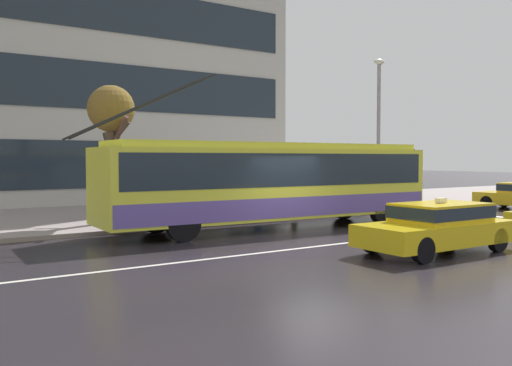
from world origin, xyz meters
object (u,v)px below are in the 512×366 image
trolleybus (274,182)px  pedestrian_approaching_curb (293,173)px  pedestrian_at_shelter (261,174)px  pedestrian_walking_past (164,177)px  bus_shelter (196,169)px  street_lamp (379,121)px  taxi_oncoming_near (438,225)px  street_tree_bare (111,115)px

trolleybus → pedestrian_approaching_curb: trolleybus is taller
trolleybus → pedestrian_at_shelter: (1.63, 3.19, 0.14)m
pedestrian_approaching_curb → pedestrian_walking_past: bearing=-173.8°
pedestrian_at_shelter → pedestrian_approaching_curb: bearing=-7.4°
pedestrian_approaching_curb → bus_shelter: bearing=169.7°
street_lamp → pedestrian_approaching_curb: bearing=168.1°
taxi_oncoming_near → pedestrian_at_shelter: size_ratio=2.14×
trolleybus → taxi_oncoming_near: bearing=-83.3°
trolleybus → bus_shelter: bearing=105.6°
taxi_oncoming_near → street_lamp: (6.55, 8.30, 3.39)m
pedestrian_approaching_curb → trolleybus: bearing=-136.1°
pedestrian_at_shelter → street_tree_bare: (-6.02, 0.51, 2.17)m
pedestrian_at_shelter → pedestrian_walking_past: bearing=-169.5°
trolleybus → street_tree_bare: size_ratio=2.67×
bus_shelter → pedestrian_walking_past: 2.45m
trolleybus → pedestrian_approaching_curb: size_ratio=6.40×
pedestrian_approaching_curb → pedestrian_walking_past: size_ratio=1.02×
pedestrian_at_shelter → taxi_oncoming_near: bearing=-95.5°
pedestrian_at_shelter → street_tree_bare: bearing=175.2°
taxi_oncoming_near → pedestrian_walking_past: pedestrian_walking_past is taller
pedestrian_walking_past → taxi_oncoming_near: bearing=-66.2°
pedestrian_walking_past → street_lamp: bearing=-1.2°
pedestrian_walking_past → street_tree_bare: (-1.36, 1.37, 2.18)m
pedestrian_approaching_curb → street_lamp: size_ratio=0.30×
pedestrian_approaching_curb → street_lamp: (4.16, -0.88, 2.30)m
taxi_oncoming_near → pedestrian_approaching_curb: pedestrian_approaching_curb is taller
pedestrian_walking_past → bus_shelter: bearing=35.6°
trolleybus → street_lamp: size_ratio=1.93×
pedestrian_at_shelter → pedestrian_approaching_curb: size_ratio=1.01×
trolleybus → street_tree_bare: 6.19m
bus_shelter → street_tree_bare: bearing=-179.1°
bus_shelter → street_lamp: bearing=-11.1°
pedestrian_at_shelter → trolleybus: bearing=-117.1°
taxi_oncoming_near → street_tree_bare: street_tree_bare is taller
taxi_oncoming_near → pedestrian_walking_past: (-3.75, 8.51, 1.05)m
street_tree_bare → pedestrian_approaching_curb: bearing=-5.3°
taxi_oncoming_near → pedestrian_at_shelter: (0.90, 9.37, 1.05)m
pedestrian_approaching_curb → street_lamp: bearing=-11.9°
taxi_oncoming_near → pedestrian_walking_past: size_ratio=2.21×
taxi_oncoming_near → pedestrian_approaching_curb: 9.55m
pedestrian_at_shelter → street_lamp: street_lamp is taller
pedestrian_at_shelter → pedestrian_approaching_curb: 1.50m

